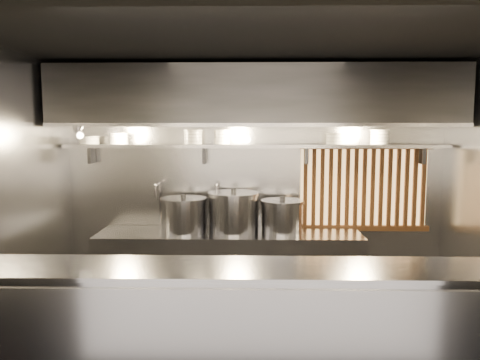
{
  "coord_description": "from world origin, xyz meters",
  "views": [
    {
      "loc": [
        -0.06,
        -4.12,
        2.1
      ],
      "look_at": [
        -0.16,
        0.55,
        1.57
      ],
      "focal_mm": 35.0,
      "sensor_mm": 36.0,
      "label": 1
    }
  ],
  "objects_px": {
    "stock_pot_left": "(184,215)",
    "stock_pot_right": "(282,216)",
    "stock_pot_mid": "(234,212)",
    "pendant_bulb": "(247,139)",
    "heat_lamp": "(78,130)"
  },
  "relations": [
    {
      "from": "stock_pot_mid",
      "to": "stock_pot_right",
      "type": "height_order",
      "value": "stock_pot_mid"
    },
    {
      "from": "pendant_bulb",
      "to": "stock_pot_left",
      "type": "height_order",
      "value": "pendant_bulb"
    },
    {
      "from": "stock_pot_mid",
      "to": "stock_pot_right",
      "type": "distance_m",
      "value": 0.56
    },
    {
      "from": "pendant_bulb",
      "to": "stock_pot_right",
      "type": "distance_m",
      "value": 0.97
    },
    {
      "from": "stock_pot_mid",
      "to": "stock_pot_right",
      "type": "relative_size",
      "value": 1.23
    },
    {
      "from": "heat_lamp",
      "to": "stock_pot_mid",
      "type": "distance_m",
      "value": 1.92
    },
    {
      "from": "heat_lamp",
      "to": "stock_pot_mid",
      "type": "relative_size",
      "value": 0.5
    },
    {
      "from": "heat_lamp",
      "to": "stock_pot_left",
      "type": "relative_size",
      "value": 0.51
    },
    {
      "from": "pendant_bulb",
      "to": "stock_pot_mid",
      "type": "distance_m",
      "value": 0.84
    },
    {
      "from": "stock_pot_left",
      "to": "heat_lamp",
      "type": "bearing_deg",
      "value": -166.11
    },
    {
      "from": "heat_lamp",
      "to": "stock_pot_right",
      "type": "height_order",
      "value": "heat_lamp"
    },
    {
      "from": "heat_lamp",
      "to": "pendant_bulb",
      "type": "height_order",
      "value": "heat_lamp"
    },
    {
      "from": "stock_pot_left",
      "to": "stock_pot_right",
      "type": "bearing_deg",
      "value": 1.04
    },
    {
      "from": "stock_pot_right",
      "to": "stock_pot_left",
      "type": "bearing_deg",
      "value": -178.96
    },
    {
      "from": "pendant_bulb",
      "to": "stock_pot_left",
      "type": "bearing_deg",
      "value": -173.43
    }
  ]
}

